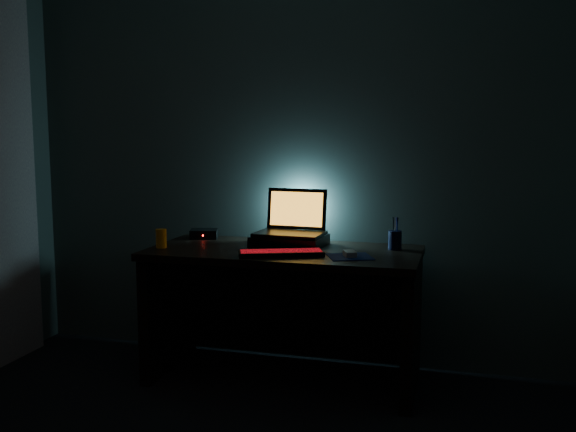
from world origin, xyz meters
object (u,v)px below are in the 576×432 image
object	(u,v)px
keyboard	(281,253)
pen_cup	(395,240)
mouse	(350,254)
router	(204,234)
laptop	(292,224)
juice_glass	(161,238)

from	to	relation	value
keyboard	pen_cup	distance (m)	0.66
mouse	router	bearing A→B (deg)	136.38
laptop	keyboard	size ratio (longest dim) A/B	0.85
juice_glass	router	size ratio (longest dim) A/B	0.55
keyboard	router	xyz separation A→B (m)	(-0.61, 0.41, 0.01)
juice_glass	router	xyz separation A→B (m)	(0.10, 0.37, -0.03)
keyboard	pen_cup	world-z (taller)	pen_cup
laptop	mouse	size ratio (longest dim) A/B	4.28
mouse	keyboard	bearing A→B (deg)	165.55
laptop	mouse	bearing A→B (deg)	-33.92
keyboard	juice_glass	world-z (taller)	juice_glass
mouse	pen_cup	distance (m)	0.35
pen_cup	mouse	bearing A→B (deg)	-125.58
pen_cup	router	size ratio (longest dim) A/B	0.54
juice_glass	keyboard	bearing A→B (deg)	-3.71
mouse	juice_glass	xyz separation A→B (m)	(-1.07, -0.01, 0.04)
laptop	router	distance (m)	0.59
laptop	pen_cup	size ratio (longest dim) A/B	3.76
mouse	router	size ratio (longest dim) A/B	0.48
laptop	pen_cup	bearing A→B (deg)	2.12
laptop	mouse	world-z (taller)	laptop
mouse	laptop	bearing A→B (deg)	119.27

